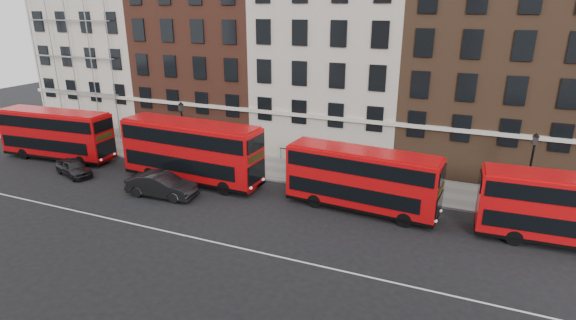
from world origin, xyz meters
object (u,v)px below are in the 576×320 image
at_px(bus_c, 361,178).
at_px(bus_b, 191,150).
at_px(bus_d, 572,210).
at_px(car_rear, 74,168).
at_px(bus_a, 56,133).
at_px(car_front, 162,185).

bearing_deg(bus_c, bus_b, -175.15).
xyz_separation_m(bus_d, car_rear, (-34.52, -2.60, -1.54)).
bearing_deg(bus_c, bus_a, -175.14).
distance_m(car_rear, car_front, 9.11).
bearing_deg(car_front, car_rear, 82.41).
relative_size(bus_d, car_rear, 2.54).
bearing_deg(bus_d, car_rear, -178.25).
xyz_separation_m(bus_b, bus_c, (13.11, 0.00, -0.28)).
xyz_separation_m(bus_a, car_rear, (4.51, -2.60, -1.67)).
height_order(bus_c, car_front, bus_c).
bearing_deg(bus_d, car_front, -175.32).
bearing_deg(car_front, bus_b, -10.72).
xyz_separation_m(bus_c, car_front, (-13.52, -3.23, -1.40)).
xyz_separation_m(bus_a, bus_b, (14.00, 0.00, 0.19)).
bearing_deg(bus_a, car_front, -17.47).
xyz_separation_m(bus_b, car_front, (-0.40, -3.23, -1.69)).
distance_m(bus_d, car_front, 25.67).
height_order(bus_d, car_front, bus_d).
height_order(bus_b, car_front, bus_b).
xyz_separation_m(car_rear, car_front, (9.09, -0.63, 0.18)).
relative_size(bus_b, car_rear, 2.92).
xyz_separation_m(bus_b, bus_d, (25.03, -0.00, -0.33)).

